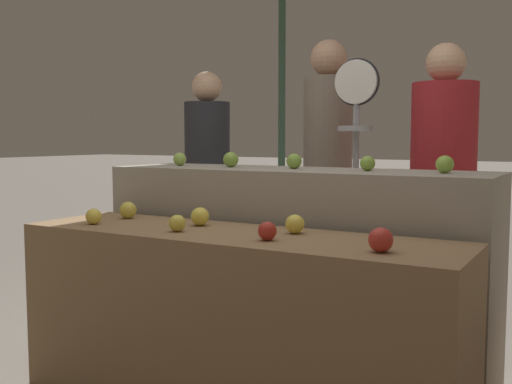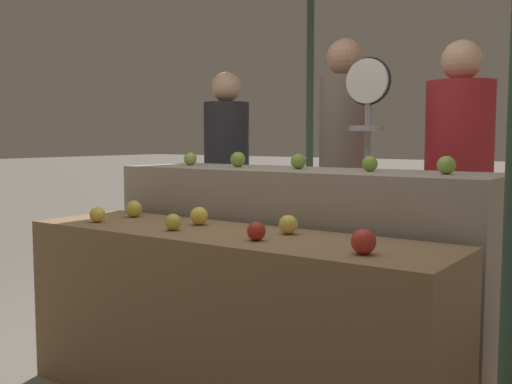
{
  "view_description": "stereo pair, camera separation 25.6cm",
  "coord_description": "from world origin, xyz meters",
  "px_view_note": "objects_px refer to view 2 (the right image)",
  "views": [
    {
      "loc": [
        1.36,
        -2.15,
        1.19
      ],
      "look_at": [
        -0.06,
        0.3,
        0.93
      ],
      "focal_mm": 42.0,
      "sensor_mm": 36.0,
      "label": 1
    },
    {
      "loc": [
        1.58,
        -2.02,
        1.19
      ],
      "look_at": [
        -0.06,
        0.3,
        0.93
      ],
      "focal_mm": 42.0,
      "sensor_mm": 36.0,
      "label": 2
    }
  ],
  "objects_px": {
    "person_vendor_at_scale": "(458,171)",
    "person_customer_right": "(227,168)",
    "person_customer_left": "(344,155)",
    "produce_scale": "(367,137)"
  },
  "relations": [
    {
      "from": "produce_scale",
      "to": "person_customer_left",
      "type": "distance_m",
      "value": 0.51
    },
    {
      "from": "produce_scale",
      "to": "person_customer_right",
      "type": "height_order",
      "value": "person_customer_right"
    },
    {
      "from": "produce_scale",
      "to": "person_customer_left",
      "type": "xyz_separation_m",
      "value": [
        -0.33,
        0.37,
        -0.11
      ]
    },
    {
      "from": "person_customer_right",
      "to": "person_vendor_at_scale",
      "type": "bearing_deg",
      "value": 157.88
    },
    {
      "from": "person_vendor_at_scale",
      "to": "person_customer_right",
      "type": "distance_m",
      "value": 1.68
    },
    {
      "from": "person_customer_left",
      "to": "person_customer_right",
      "type": "relative_size",
      "value": 1.1
    },
    {
      "from": "person_customer_left",
      "to": "person_customer_right",
      "type": "xyz_separation_m",
      "value": [
        -0.91,
        -0.08,
        -0.11
      ]
    },
    {
      "from": "produce_scale",
      "to": "person_customer_left",
      "type": "height_order",
      "value": "person_customer_left"
    },
    {
      "from": "person_customer_left",
      "to": "person_customer_right",
      "type": "distance_m",
      "value": 0.92
    },
    {
      "from": "produce_scale",
      "to": "person_customer_left",
      "type": "bearing_deg",
      "value": 131.79
    }
  ]
}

